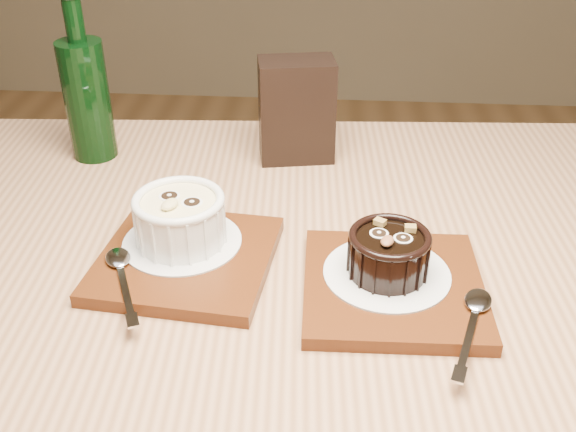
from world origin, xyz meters
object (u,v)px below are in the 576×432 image
Objects in this scene: table at (295,340)px; ramekin_dark at (389,252)px; condiment_stand at (296,110)px; ramekin_white at (180,217)px; green_bottle at (87,96)px; tray_left at (186,259)px; tray_right at (393,287)px.

table is 0.16m from ramekin_dark.
ramekin_dark is at bearing -68.85° from condiment_stand.
ramekin_white is 0.43× the size of green_bottle.
green_bottle reaches higher than tray_left.
table is 0.15m from tray_left.
ramekin_white is 0.22m from ramekin_dark.
tray_right is at bearing -35.41° from green_bottle.
tray_left is 0.22m from tray_right.
tray_left is at bearing -45.67° from ramekin_white.
ramekin_white is (-0.13, 0.03, 0.14)m from table.
ramekin_white is 0.71× the size of condiment_stand.
tray_left is 1.29× the size of condiment_stand.
condiment_stand is at bearing 69.19° from tray_left.
ramekin_dark is at bearing 118.06° from tray_right.
ramekin_dark is (0.09, -0.01, 0.13)m from table.
green_bottle is at bearing 144.59° from tray_right.
tray_left is 0.79× the size of green_bottle.
condiment_stand is (-0.02, 0.28, 0.16)m from table.
table is at bearing -169.01° from ramekin_dark.
tray_left and tray_right have the same top height.
green_bottle is (-0.18, 0.25, 0.08)m from tray_left.
tray_right is at bearing -12.43° from table.
condiment_stand reaches higher than tray_left.
table is at bearing -86.50° from condiment_stand.
ramekin_white is at bearing -173.50° from ramekin_dark.
table is 8.87× the size of condiment_stand.
table is at bearing -4.85° from tray_left.
ramekin_white is at bearing -53.18° from green_bottle.
ramekin_white is at bearing 166.07° from table.
table is at bearing 167.57° from tray_right.
tray_left is 1.82× the size of ramekin_white.
tray_right is at bearing -8.36° from tray_left.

